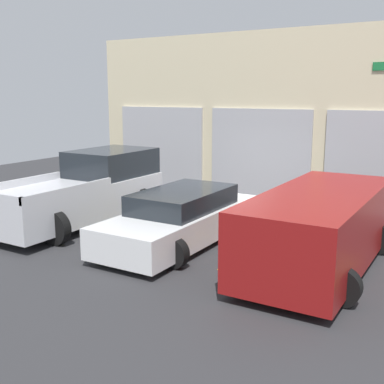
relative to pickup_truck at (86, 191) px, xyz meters
name	(u,v)px	position (x,y,z in m)	size (l,w,h in m)	color
ground_plane	(220,224)	(3.16, 1.63, -0.84)	(28.00, 28.00, 0.00)	#2D2D30
shophouse_building	(270,120)	(3.15, 4.91, 1.71)	(12.50, 0.68, 5.22)	beige
pickup_truck	(86,191)	(0.00, 0.00, 0.00)	(2.42, 5.05, 1.82)	silver
sedan_white	(181,218)	(3.16, -0.29, -0.26)	(2.10, 4.65, 1.22)	white
sedan_side	(320,227)	(6.32, -0.31, -0.01)	(2.27, 4.85, 1.52)	maroon
parking_stripe_far_left	(37,216)	(-1.58, -0.32, -0.84)	(0.12, 2.20, 0.01)	gold
parking_stripe_left	(126,233)	(1.58, -0.32, -0.84)	(0.12, 2.20, 0.01)	gold
parking_stripe_centre	(244,254)	(4.74, -0.32, -0.84)	(0.12, 2.20, 0.01)	gold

